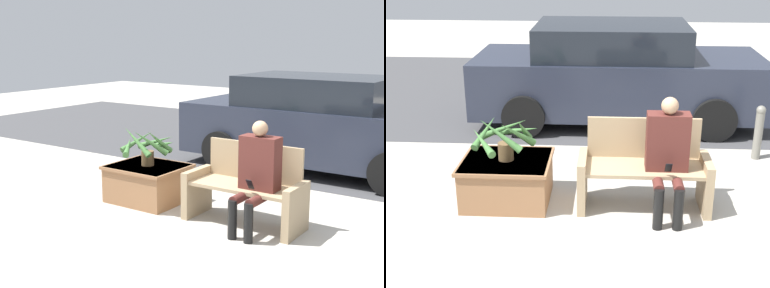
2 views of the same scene
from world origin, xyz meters
The scene contains 8 objects.
ground_plane centered at (0.00, 0.00, 0.00)m, with size 30.00×30.00×0.00m, color #ADA89E.
road_surface centered at (0.00, 5.39, 0.00)m, with size 20.00×6.00×0.01m, color #424244.
bench centered at (-0.08, 0.60, 0.43)m, with size 1.43×0.57×0.96m.
person_seated centered at (0.15, 0.43, 0.72)m, with size 0.45×0.60×1.29m.
planter_box centered at (-1.60, 0.62, 0.27)m, with size 0.99×0.86×0.50m.
potted_plant centered at (-1.61, 0.63, 0.78)m, with size 0.78×0.78×0.56m.
parked_car centered at (-0.36, 3.61, 0.78)m, with size 4.53×1.98×1.57m.
bollard_post centered at (1.53, 2.06, 0.39)m, with size 0.12×0.12×0.75m.
Camera 2 is at (-0.48, -4.81, 2.79)m, focal length 50.00 mm.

